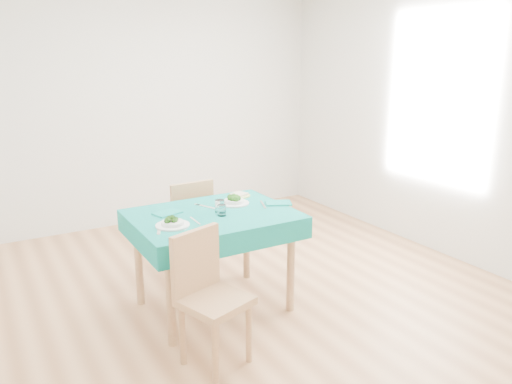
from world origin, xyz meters
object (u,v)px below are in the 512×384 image
bowl_near (172,221)px  table (214,261)px  side_plate (239,196)px  chair_far (184,218)px  bowl_far (234,199)px  chair_near (215,296)px

bowl_near → table: bearing=18.7°
side_plate → chair_far: bearing=123.3°
table → side_plate: side_plate is taller
chair_far → bowl_far: 0.73m
table → chair_far: bearing=83.5°
chair_near → bowl_near: chair_near is taller
table → chair_far: 0.78m
table → chair_near: 0.74m
chair_near → chair_far: (0.40, 1.44, 0.02)m
table → bowl_far: (0.25, 0.13, 0.41)m
table → chair_far: chair_far is taller
table → chair_near: chair_near is taller
chair_near → bowl_far: 1.03m
table → side_plate: (0.39, 0.31, 0.38)m
bowl_near → chair_near: bearing=-85.0°
bowl_far → side_plate: size_ratio=1.31×
table → bowl_far: bearing=27.9°
bowl_near → chair_far: bearing=63.5°
bowl_near → bowl_far: same height
bowl_far → side_plate: bearing=51.1°
table → side_plate: 0.63m
chair_far → table: bearing=80.2°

